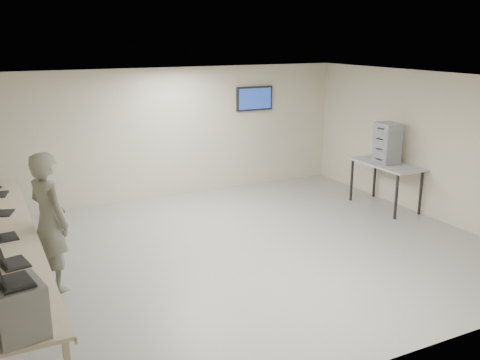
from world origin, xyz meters
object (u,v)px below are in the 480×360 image
soldier (50,221)px  side_table (386,167)px  workbench (7,239)px  equipment_box (18,309)px

soldier → side_table: size_ratio=1.26×
workbench → side_table: bearing=5.8°
workbench → side_table: size_ratio=3.85×
workbench → equipment_box: 2.77m
workbench → equipment_box: bearing=-91.3°
workbench → soldier: bearing=-0.9°
equipment_box → soldier: size_ratio=0.25×
workbench → soldier: size_ratio=3.06×
side_table → equipment_box: bearing=-154.4°
side_table → soldier: bearing=-173.7°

